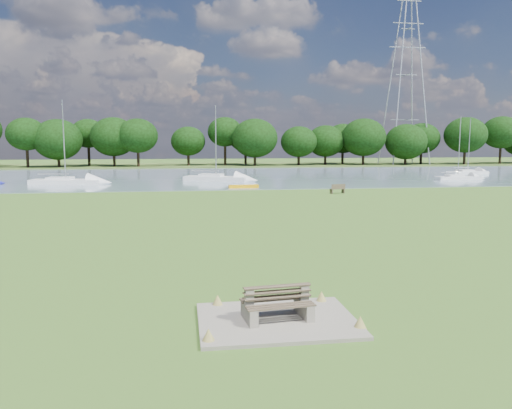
{
  "coord_description": "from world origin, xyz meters",
  "views": [
    {
      "loc": [
        -2.44,
        -26.69,
        4.85
      ],
      "look_at": [
        1.2,
        -2.0,
        1.66
      ],
      "focal_mm": 35.0,
      "sensor_mm": 36.0,
      "label": 1
    }
  ],
  "objects": [
    {
      "name": "kayak",
      "position": [
        3.73,
        24.0,
        0.2
      ],
      "size": [
        3.11,
        0.84,
        0.31
      ],
      "primitive_type": "cube",
      "rotation": [
        0.0,
        0.0,
        0.04
      ],
      "color": "#E9A106",
      "rests_on": "river"
    },
    {
      "name": "bench_pair",
      "position": [
        -0.0,
        -14.0,
        0.5
      ],
      "size": [
        1.95,
        1.28,
        0.99
      ],
      "rotation": [
        0.0,
        0.0,
        0.11
      ],
      "color": "gray",
      "rests_on": "concrete_pad"
    },
    {
      "name": "tree_line",
      "position": [
        6.06,
        68.0,
        5.81
      ],
      "size": [
        152.17,
        8.06,
        9.76
      ],
      "color": "black",
      "rests_on": "far_bank"
    },
    {
      "name": "ground",
      "position": [
        0.0,
        0.0,
        0.0
      ],
      "size": [
        220.0,
        220.0,
        0.0
      ],
      "primitive_type": "plane",
      "color": "#536529"
    },
    {
      "name": "pylon",
      "position": [
        42.23,
        70.0,
        23.36
      ],
      "size": [
        7.64,
        5.36,
        37.74
      ],
      "color": "#A0A5AF",
      "rests_on": "far_bank"
    },
    {
      "name": "river",
      "position": [
        0.0,
        42.0,
        0.0
      ],
      "size": [
        220.0,
        40.0,
        0.1
      ],
      "primitive_type": "cube",
      "color": "gray",
      "rests_on": "ground"
    },
    {
      "name": "sailboat_4",
      "position": [
        -15.48,
        31.44,
        0.52
      ],
      "size": [
        7.94,
        3.35,
        9.3
      ],
      "rotation": [
        0.0,
        0.0,
        -0.16
      ],
      "color": "silver",
      "rests_on": "river"
    },
    {
      "name": "sailboat_2",
      "position": [
        38.23,
        39.99,
        0.46
      ],
      "size": [
        6.51,
        3.14,
        7.94
      ],
      "rotation": [
        0.0,
        0.0,
        0.23
      ],
      "color": "silver",
      "rests_on": "river"
    },
    {
      "name": "concrete_pad",
      "position": [
        0.0,
        -14.0,
        0.05
      ],
      "size": [
        4.2,
        3.2,
        0.1
      ],
      "primitive_type": "cube",
      "color": "gray",
      "rests_on": "ground"
    },
    {
      "name": "sailboat_3",
      "position": [
        1.45,
        33.25,
        0.55
      ],
      "size": [
        7.94,
        5.06,
        8.95
      ],
      "rotation": [
        0.0,
        0.0,
        -0.41
      ],
      "color": "silver",
      "rests_on": "river"
    },
    {
      "name": "far_bank",
      "position": [
        0.0,
        72.0,
        0.0
      ],
      "size": [
        220.0,
        20.0,
        0.4
      ],
      "primitive_type": "cube",
      "color": "#4C6626",
      "rests_on": "ground"
    },
    {
      "name": "sailboat_5",
      "position": [
        31.31,
        30.79,
        0.45
      ],
      "size": [
        5.69,
        1.84,
        7.7
      ],
      "rotation": [
        0.0,
        0.0,
        0.05
      ],
      "color": "silver",
      "rests_on": "river"
    },
    {
      "name": "riverbank_bench",
      "position": [
        11.73,
        17.61,
        0.45
      ],
      "size": [
        1.5,
        0.75,
        0.89
      ],
      "rotation": [
        0.0,
        0.0,
        0.23
      ],
      "color": "brown",
      "rests_on": "ground"
    }
  ]
}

